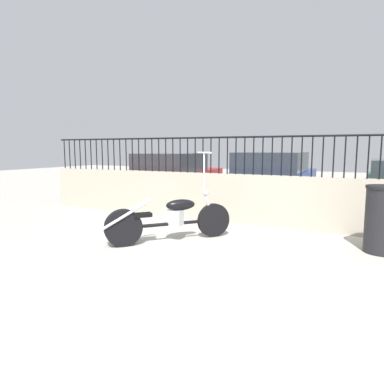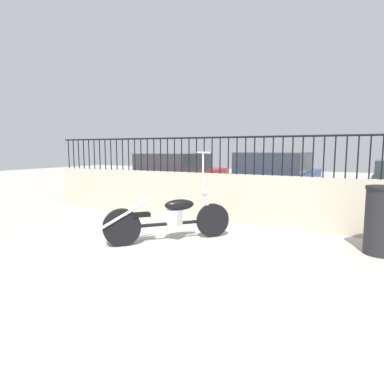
{
  "view_description": "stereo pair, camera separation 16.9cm",
  "coord_description": "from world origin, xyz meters",
  "px_view_note": "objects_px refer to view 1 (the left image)",
  "views": [
    {
      "loc": [
        2.1,
        -3.7,
        1.49
      ],
      "look_at": [
        -0.69,
        1.82,
        0.7
      ],
      "focal_mm": 32.0,
      "sensor_mm": 36.0,
      "label": 1
    },
    {
      "loc": [
        2.25,
        -3.62,
        1.49
      ],
      "look_at": [
        -0.69,
        1.82,
        0.7
      ],
      "focal_mm": 32.0,
      "sensor_mm": 36.0,
      "label": 2
    }
  ],
  "objects_px": {
    "motorcycle_black": "(165,219)",
    "car_red": "(173,176)",
    "car_blue": "(272,179)",
    "trash_bin": "(383,219)"
  },
  "relations": [
    {
      "from": "trash_bin",
      "to": "car_red",
      "type": "relative_size",
      "value": 0.21
    },
    {
      "from": "motorcycle_black",
      "to": "car_red",
      "type": "bearing_deg",
      "value": 69.5
    },
    {
      "from": "motorcycle_black",
      "to": "trash_bin",
      "type": "bearing_deg",
      "value": -32.41
    },
    {
      "from": "trash_bin",
      "to": "car_red",
      "type": "xyz_separation_m",
      "value": [
        -5.39,
        3.41,
        0.19
      ]
    },
    {
      "from": "car_red",
      "to": "car_blue",
      "type": "xyz_separation_m",
      "value": [
        2.97,
        0.04,
        0.02
      ]
    },
    {
      "from": "car_red",
      "to": "motorcycle_black",
      "type": "bearing_deg",
      "value": -156.87
    },
    {
      "from": "car_blue",
      "to": "car_red",
      "type": "bearing_deg",
      "value": 89.68
    },
    {
      "from": "trash_bin",
      "to": "motorcycle_black",
      "type": "bearing_deg",
      "value": -163.64
    },
    {
      "from": "motorcycle_black",
      "to": "trash_bin",
      "type": "height_order",
      "value": "motorcycle_black"
    },
    {
      "from": "trash_bin",
      "to": "car_red",
      "type": "bearing_deg",
      "value": 147.7
    }
  ]
}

